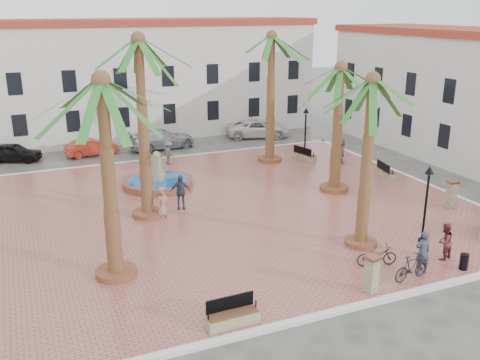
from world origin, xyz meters
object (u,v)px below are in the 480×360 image
(pedestrian_fountain_a, at_px, (162,202))
(palm_nw, at_px, (139,59))
(fountain, at_px, (158,181))
(lamppost_s, at_px, (427,191))
(bollard_se, at_px, (372,273))
(pedestrian_fountain_b, at_px, (180,192))
(lamppost_e, at_px, (306,125))
(cyclist_a, at_px, (423,252))
(car_red, at_px, (91,147))
(palm_ne, at_px, (271,51))
(bench_s, at_px, (232,317))
(bicycle_b, at_px, (412,267))
(car_white, at_px, (258,129))
(car_silver, at_px, (161,139))
(bench_e, at_px, (386,173))
(pedestrian_east, at_px, (341,151))
(bicycle_a, at_px, (377,256))
(palm_sw, at_px, (103,105))
(palm_s, at_px, (371,99))
(litter_bin, at_px, (464,262))
(bollard_e, at_px, (451,194))
(pedestrian_north, at_px, (169,153))
(car_black, at_px, (13,152))
(palm_e, at_px, (340,84))
(cyclist_b, at_px, (445,241))

(pedestrian_fountain_a, bearing_deg, palm_nw, 108.01)
(fountain, relative_size, palm_nw, 0.45)
(lamppost_s, relative_size, bollard_se, 2.47)
(pedestrian_fountain_b, bearing_deg, lamppost_e, 42.05)
(cyclist_a, distance_m, car_red, 25.99)
(palm_ne, xyz_separation_m, bench_s, (-10.12, -17.72, -7.25))
(bicycle_b, relative_size, car_red, 0.46)
(bench_s, relative_size, cyclist_a, 1.02)
(cyclist_a, height_order, car_white, cyclist_a)
(car_red, distance_m, car_silver, 5.26)
(car_silver, height_order, car_white, car_silver)
(bench_e, xyz_separation_m, cyclist_a, (-6.81, -11.07, 0.64))
(pedestrian_fountain_b, bearing_deg, fountain, 106.53)
(pedestrian_east, xyz_separation_m, car_red, (-15.38, 9.37, -0.41))
(bicycle_a, bearing_deg, pedestrian_east, -12.46)
(palm_sw, height_order, cyclist_a, palm_sw)
(palm_s, relative_size, pedestrian_east, 4.36)
(cyclist_a, bearing_deg, palm_s, -68.75)
(pedestrian_fountain_a, bearing_deg, palm_sw, -162.67)
(palm_ne, relative_size, cyclist_a, 4.88)
(bench_s, distance_m, bicycle_b, 7.67)
(fountain, height_order, bollard_se, fountain)
(cyclist_a, relative_size, bicycle_a, 1.06)
(litter_bin, bearing_deg, bench_e, 66.51)
(lamppost_s, bearing_deg, fountain, 125.75)
(palm_sw, bearing_deg, palm_nw, 64.92)
(fountain, relative_size, bench_e, 2.26)
(bollard_e, distance_m, litter_bin, 7.49)
(bench_e, bearing_deg, palm_ne, 50.61)
(palm_ne, distance_m, pedestrian_north, 9.69)
(bollard_e, bearing_deg, fountain, 144.49)
(palm_nw, relative_size, lamppost_e, 2.47)
(bench_s, bearing_deg, car_black, 102.82)
(cyclist_a, distance_m, car_silver, 24.52)
(palm_nw, height_order, palm_s, palm_nw)
(bench_s, distance_m, bench_e, 19.10)
(palm_nw, bearing_deg, bench_s, -88.89)
(car_black, bearing_deg, bench_e, -100.54)
(palm_s, distance_m, palm_e, 7.57)
(palm_e, xyz_separation_m, bicycle_a, (-3.68, -8.92, -5.77))
(bollard_e, xyz_separation_m, bicycle_b, (-7.36, -5.60, -0.23))
(bench_s, xyz_separation_m, cyclist_b, (10.14, 1.05, 0.53))
(litter_bin, height_order, car_silver, car_silver)
(bollard_se, bearing_deg, car_silver, 93.19)
(bench_e, bearing_deg, cyclist_a, 159.47)
(fountain, relative_size, cyclist_b, 2.58)
(palm_sw, xyz_separation_m, litter_bin, (13.18, -5.09, -6.53))
(car_red, bearing_deg, lamppost_s, -159.16)
(palm_s, height_order, bench_e, palm_s)
(cyclist_a, bearing_deg, lamppost_e, -93.57)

